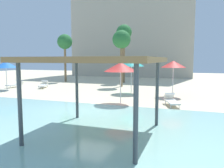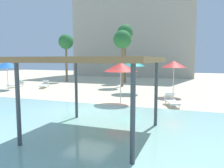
# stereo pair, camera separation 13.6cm
# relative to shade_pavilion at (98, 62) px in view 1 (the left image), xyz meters

# --- Properties ---
(ground_plane) EXTENTS (80.00, 80.00, 0.00)m
(ground_plane) POSITION_rel_shade_pavilion_xyz_m (-2.18, 3.88, -2.78)
(ground_plane) COLOR beige
(lagoon_water) EXTENTS (44.00, 13.50, 0.04)m
(lagoon_water) POSITION_rel_shade_pavilion_xyz_m (-2.18, -1.37, -2.76)
(lagoon_water) COLOR #99D1C6
(lagoon_water) RESTS_ON ground
(shade_pavilion) EXTENTS (4.54, 4.54, 2.95)m
(shade_pavilion) POSITION_rel_shade_pavilion_xyz_m (0.00, 0.00, 0.00)
(shade_pavilion) COLOR #42474C
(shade_pavilion) RESTS_ON ground
(beach_umbrella_red_1) EXTENTS (2.19, 2.19, 2.69)m
(beach_umbrella_red_1) POSITION_rel_shade_pavilion_xyz_m (-1.07, 6.30, -0.39)
(beach_umbrella_red_1) COLOR silver
(beach_umbrella_red_1) RESTS_ON ground
(beach_umbrella_teal_2) EXTENTS (2.20, 2.20, 2.91)m
(beach_umbrella_teal_2) POSITION_rel_shade_pavilion_xyz_m (-1.59, 10.96, -0.18)
(beach_umbrella_teal_2) COLOR silver
(beach_umbrella_teal_2) RESTS_ON ground
(beach_umbrella_blue_3) EXTENTS (2.21, 2.21, 2.69)m
(beach_umbrella_blue_3) POSITION_rel_shade_pavilion_xyz_m (-13.24, 9.01, -0.40)
(beach_umbrella_blue_3) COLOR silver
(beach_umbrella_blue_3) RESTS_ON ground
(beach_umbrella_red_4) EXTENTS (1.91, 1.91, 2.77)m
(beach_umbrella_red_4) POSITION_rel_shade_pavilion_xyz_m (1.91, 10.35, -0.27)
(beach_umbrella_red_4) COLOR silver
(beach_umbrella_red_4) RESTS_ON ground
(lounge_chair_0) EXTENTS (1.27, 1.98, 0.74)m
(lounge_chair_0) POSITION_rel_shade_pavilion_xyz_m (-10.92, 11.50, -2.45)
(lounge_chair_0) COLOR white
(lounge_chair_0) RESTS_ON ground
(lounge_chair_3) EXTENTS (1.18, 1.99, 0.74)m
(lounge_chair_3) POSITION_rel_shade_pavilion_xyz_m (2.14, 6.66, -2.45)
(lounge_chair_3) COLOR white
(lounge_chair_3) RESTS_ON ground
(lounge_chair_4) EXTENTS (0.71, 1.93, 0.74)m
(lounge_chair_4) POSITION_rel_shade_pavilion_xyz_m (-14.00, 10.94, -2.45)
(lounge_chair_4) COLOR white
(lounge_chair_4) RESTS_ON ground
(palm_tree_0) EXTENTS (1.90, 1.90, 5.90)m
(palm_tree_0) POSITION_rel_shade_pavilion_xyz_m (-3.76, 15.09, 2.04)
(palm_tree_0) COLOR brown
(palm_tree_0) RESTS_ON ground
(palm_tree_2) EXTENTS (1.90, 1.90, 7.11)m
(palm_tree_2) POSITION_rel_shade_pavilion_xyz_m (-4.72, 19.23, 3.18)
(palm_tree_2) COLOR brown
(palm_tree_2) RESTS_ON ground
(palm_tree_3) EXTENTS (1.90, 1.90, 6.09)m
(palm_tree_3) POSITION_rel_shade_pavilion_xyz_m (-12.19, 17.83, 2.22)
(palm_tree_3) COLOR brown
(palm_tree_3) RESTS_ON ground
(hotel_block_0) EXTENTS (20.31, 8.94, 20.40)m
(hotel_block_0) POSITION_rel_shade_pavilion_xyz_m (-6.73, 32.28, 7.42)
(hotel_block_0) COLOR #B2A893
(hotel_block_0) RESTS_ON ground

